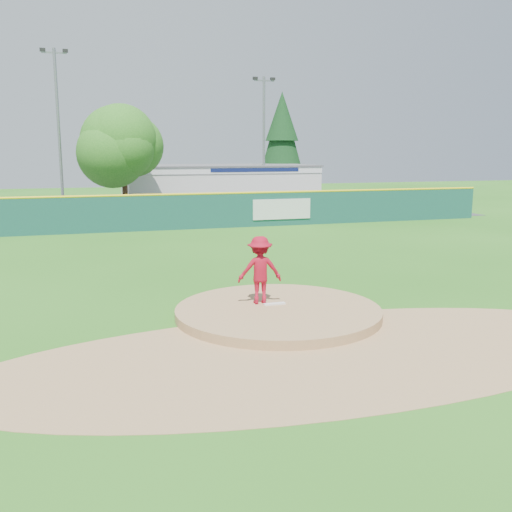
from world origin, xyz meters
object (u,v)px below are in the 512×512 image
object	(u,v)px
pitcher	(260,270)
pool_building_grp	(218,185)
deciduous_tree	(123,149)
light_pole_right	(264,136)
light_pole_left	(59,126)
van	(256,209)
conifer_tree	(282,139)

from	to	relation	value
pitcher	pool_building_grp	xyz separation A→B (m)	(6.33, 31.41, 0.49)
deciduous_tree	light_pole_right	distance (m)	11.75
light_pole_right	light_pole_left	bearing A→B (deg)	-172.41
deciduous_tree	light_pole_right	size ratio (longest dim) A/B	0.74
van	light_pole_left	size ratio (longest dim) A/B	0.47
deciduous_tree	light_pole_left	size ratio (longest dim) A/B	0.67
deciduous_tree	conifer_tree	distance (m)	18.63
van	deciduous_tree	size ratio (longest dim) A/B	0.70
van	light_pole_right	bearing A→B (deg)	-41.14
pool_building_grp	van	bearing A→B (deg)	-90.23
van	deciduous_tree	xyz separation A→B (m)	(-7.96, 3.72, 3.82)
deciduous_tree	van	bearing A→B (deg)	-25.08
pitcher	light_pole_right	bearing A→B (deg)	-100.73
deciduous_tree	conifer_tree	xyz separation A→B (m)	(15.00, 11.00, 0.99)
light_pole_right	deciduous_tree	bearing A→B (deg)	-160.02
pool_building_grp	light_pole_left	distance (m)	13.72
pitcher	light_pole_left	distance (m)	27.45
deciduous_tree	light_pole_left	world-z (taller)	light_pole_left
pool_building_grp	light_pole_left	bearing A→B (deg)	-157.40
light_pole_left	light_pole_right	xyz separation A→B (m)	(15.00, 2.00, -0.51)
pitcher	deciduous_tree	bearing A→B (deg)	-78.64
deciduous_tree	light_pole_right	world-z (taller)	light_pole_right
van	pool_building_grp	size ratio (longest dim) A/B	0.34
conifer_tree	light_pole_left	distance (m)	21.03
light_pole_left	light_pole_right	size ratio (longest dim) A/B	1.10
conifer_tree	light_pole_right	size ratio (longest dim) A/B	0.95
van	deciduous_tree	world-z (taller)	deciduous_tree
deciduous_tree	light_pole_right	bearing A→B (deg)	19.98
van	light_pole_left	world-z (taller)	light_pole_left
pool_building_grp	conifer_tree	world-z (taller)	conifer_tree
pitcher	van	size ratio (longest dim) A/B	0.36
conifer_tree	light_pole_left	xyz separation A→B (m)	(-19.00, -9.00, 0.51)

